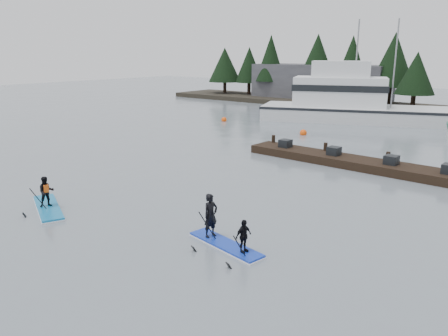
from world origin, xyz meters
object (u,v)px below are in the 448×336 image
Objects in this scene: paddleboard_duo at (223,230)px; fishing_boat_large at (356,112)px; paddleboard_solo at (47,199)px; floating_dock at (365,164)px.

fishing_boat_large is at bearing 114.25° from paddleboard_duo.
fishing_boat_large reaches higher than paddleboard_solo.
floating_dock is 4.67× the size of paddleboard_duo.
paddleboard_duo is (8.19, 1.88, 0.13)m from paddleboard_solo.
floating_dock is at bearing -87.98° from fishing_boat_large.
fishing_boat_large is 31.57m from paddleboard_duo.
fishing_boat_large is 32.50m from paddleboard_solo.
fishing_boat_large is 18.91m from floating_dock.
paddleboard_solo is 1.11× the size of paddleboard_duo.
floating_dock is (7.63, -17.29, -0.58)m from fishing_boat_large.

